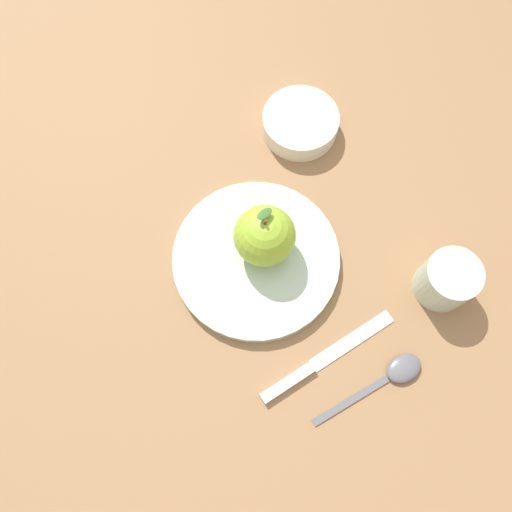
# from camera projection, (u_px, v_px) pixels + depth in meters

# --- Properties ---
(ground_plane) EXTENTS (2.40, 2.40, 0.00)m
(ground_plane) POSITION_uv_depth(u_px,v_px,m) (266.00, 268.00, 0.70)
(ground_plane) COLOR olive
(dinner_plate) EXTENTS (0.23, 0.23, 0.02)m
(dinner_plate) POSITION_uv_depth(u_px,v_px,m) (256.00, 258.00, 0.70)
(dinner_plate) COLOR #B2C6B2
(dinner_plate) RESTS_ON ground_plane
(apple) EXTENTS (0.08, 0.08, 0.09)m
(apple) POSITION_uv_depth(u_px,v_px,m) (261.00, 236.00, 0.66)
(apple) COLOR #8CB22D
(apple) RESTS_ON dinner_plate
(side_bowl) EXTENTS (0.11, 0.11, 0.03)m
(side_bowl) POSITION_uv_depth(u_px,v_px,m) (300.00, 122.00, 0.76)
(side_bowl) COLOR silver
(side_bowl) RESTS_ON ground_plane
(cup) EXTENTS (0.07, 0.07, 0.07)m
(cup) POSITION_uv_depth(u_px,v_px,m) (448.00, 279.00, 0.66)
(cup) COLOR #B2C6B2
(cup) RESTS_ON ground_plane
(knife) EXTENTS (0.11, 0.19, 0.01)m
(knife) POSITION_uv_depth(u_px,v_px,m) (316.00, 364.00, 0.66)
(knife) COLOR silver
(knife) RESTS_ON ground_plane
(spoon) EXTENTS (0.09, 0.16, 0.01)m
(spoon) POSITION_uv_depth(u_px,v_px,m) (393.00, 375.00, 0.65)
(spoon) COLOR #59595E
(spoon) RESTS_ON ground_plane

